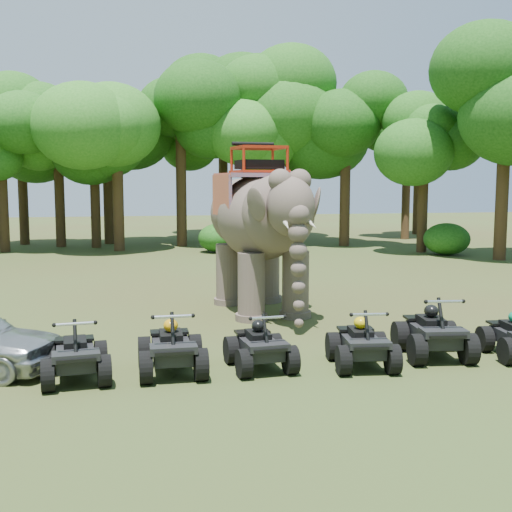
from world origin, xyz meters
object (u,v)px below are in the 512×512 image
object	(u,v)px
atv_0	(75,348)
atv_2	(260,340)
atv_1	(171,341)
elephant	(260,227)
atv_3	(362,337)
atv_4	(433,326)

from	to	relation	value
atv_0	atv_2	distance (m)	3.52
atv_1	elephant	bearing A→B (deg)	62.58
atv_3	atv_4	bearing A→B (deg)	19.38
atv_0	atv_3	world-z (taller)	atv_0
elephant	atv_2	distance (m)	6.03
atv_0	atv_2	xyz separation A→B (m)	(3.52, 0.05, -0.03)
atv_2	atv_1	bearing A→B (deg)	174.37
atv_2	atv_3	world-z (taller)	atv_3
atv_2	atv_3	size ratio (longest dim) A/B	0.97
atv_3	atv_4	size ratio (longest dim) A/B	0.90
atv_2	atv_4	xyz separation A→B (m)	(3.76, 0.11, 0.09)
atv_0	atv_1	distance (m)	1.79
atv_1	atv_4	size ratio (longest dim) A/B	0.95
elephant	atv_1	bearing A→B (deg)	-123.55
elephant	atv_0	bearing A→B (deg)	-135.68
atv_0	atv_1	size ratio (longest dim) A/B	0.96
elephant	atv_0	size ratio (longest dim) A/B	3.44
atv_0	atv_4	world-z (taller)	atv_4
atv_2	atv_3	bearing A→B (deg)	-11.99
elephant	atv_2	xyz separation A→B (m)	(-1.17, -5.63, -1.81)
atv_0	atv_4	size ratio (longest dim) A/B	0.91
atv_3	atv_4	distance (m)	1.77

